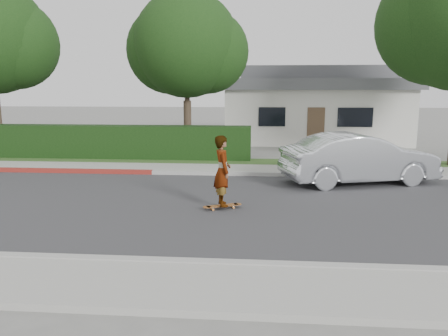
% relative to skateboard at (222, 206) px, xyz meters
% --- Properties ---
extents(ground, '(120.00, 120.00, 0.00)m').
position_rel_skateboard_xyz_m(ground, '(-3.95, 0.31, -0.09)').
color(ground, slate).
rests_on(ground, ground).
extents(road, '(60.00, 8.00, 0.01)m').
position_rel_skateboard_xyz_m(road, '(-3.95, 0.31, -0.09)').
color(road, '#2D2D30').
rests_on(road, ground).
extents(curb_far, '(60.00, 0.20, 0.15)m').
position_rel_skateboard_xyz_m(curb_far, '(-3.95, 4.41, -0.02)').
color(curb_far, '#9E9E99').
rests_on(curb_far, ground).
extents(sidewalk_far, '(60.00, 1.60, 0.12)m').
position_rel_skateboard_xyz_m(sidewalk_far, '(-3.95, 5.31, -0.03)').
color(sidewalk_far, gray).
rests_on(sidewalk_far, ground).
extents(planting_strip, '(60.00, 1.60, 0.10)m').
position_rel_skateboard_xyz_m(planting_strip, '(-3.95, 6.91, -0.04)').
color(planting_strip, '#2D4C1E').
rests_on(planting_strip, ground).
extents(hedge, '(15.00, 1.00, 1.50)m').
position_rel_skateboard_xyz_m(hedge, '(-6.95, 7.51, 0.66)').
color(hedge, black).
rests_on(hedge, ground).
extents(tree_center, '(5.66, 4.84, 7.44)m').
position_rel_skateboard_xyz_m(tree_center, '(-2.46, 9.50, 4.81)').
color(tree_center, '#33261C').
rests_on(tree_center, ground).
extents(house, '(10.60, 8.60, 4.30)m').
position_rel_skateboard_xyz_m(house, '(4.05, 16.31, 2.00)').
color(house, beige).
rests_on(house, ground).
extents(skateboard, '(1.04, 0.63, 0.10)m').
position_rel_skateboard_xyz_m(skateboard, '(0.00, 0.00, 0.00)').
color(skateboard, '#CD7A38').
rests_on(skateboard, ground).
extents(skateboarder, '(0.61, 0.76, 1.82)m').
position_rel_skateboard_xyz_m(skateboarder, '(-0.00, 0.00, 0.93)').
color(skateboarder, white).
rests_on(skateboarder, skateboard).
extents(car_silver, '(5.31, 3.09, 1.65)m').
position_rel_skateboard_xyz_m(car_silver, '(4.20, 3.49, 0.74)').
color(car_silver, silver).
rests_on(car_silver, ground).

